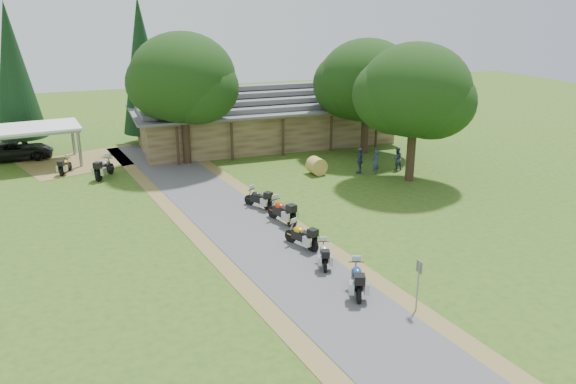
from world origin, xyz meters
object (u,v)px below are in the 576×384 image
object	(u,v)px
motorcycle_row_a	(357,278)
hay_bale	(317,166)
lodge	(265,114)
motorcycle_carport_b	(104,167)
motorcycle_row_b	(324,253)
motorcycle_row_e	(259,198)
carport	(33,146)
car_dark_suv	(16,146)
motorcycle_carport_a	(65,165)
motorcycle_row_c	(301,234)
motorcycle_row_d	(282,210)

from	to	relation	value
motorcycle_row_a	hay_bale	distance (m)	16.63
lodge	motorcycle_carport_b	bearing A→B (deg)	-156.42
lodge	hay_bale	xyz separation A→B (m)	(0.49, -9.90, -1.87)
motorcycle_row_b	hay_bale	world-z (taller)	hay_bale
motorcycle_row_a	motorcycle_row_b	size ratio (longest dim) A/B	1.18
hay_bale	motorcycle_row_e	bearing A→B (deg)	-138.66
carport	motorcycle_carport_b	xyz separation A→B (m)	(4.58, -4.88, -0.68)
lodge	motorcycle_row_e	distance (m)	15.92
car_dark_suv	motorcycle_carport_b	size ratio (longest dim) A/B	2.55
lodge	motorcycle_row_b	size ratio (longest dim) A/B	12.72
motorcycle_carport_a	carport	bearing A→B (deg)	56.25
motorcycle_row_a	motorcycle_row_e	bearing A→B (deg)	25.26
motorcycle_row_a	car_dark_suv	bearing A→B (deg)	49.50
car_dark_suv	motorcycle_row_e	xyz separation A→B (m)	(13.80, -16.24, -0.43)
motorcycle_row_c	motorcycle_row_e	distance (m)	5.90
motorcycle_row_d	motorcycle_row_e	distance (m)	2.64
carport	motorcycle_row_c	size ratio (longest dim) A/B	3.42
motorcycle_row_a	motorcycle_row_b	bearing A→B (deg)	25.72
motorcycle_row_a	motorcycle_row_c	size ratio (longest dim) A/B	1.05
lodge	carport	size ratio (longest dim) A/B	3.28
car_dark_suv	motorcycle_row_e	bearing A→B (deg)	-139.48
motorcycle_row_e	hay_bale	bearing A→B (deg)	-80.81
motorcycle_row_c	motorcycle_row_e	xyz separation A→B (m)	(-0.31, 5.89, -0.03)
carport	motorcycle_carport_a	world-z (taller)	carport
carport	motorcycle_row_e	bearing A→B (deg)	-55.09
lodge	motorcycle_row_d	distance (m)	18.23
carport	motorcycle_row_d	size ratio (longest dim) A/B	3.18
motorcycle_row_a	motorcycle_carport_b	world-z (taller)	motorcycle_carport_b
motorcycle_row_a	motorcycle_row_c	distance (m)	4.98
carport	motorcycle_carport_a	distance (m)	3.67
carport	car_dark_suv	distance (m)	2.56
carport	motorcycle_row_e	distance (m)	18.84
motorcycle_row_e	motorcycle_row_b	bearing A→B (deg)	151.72
motorcycle_row_b	lodge	bearing A→B (deg)	8.02
motorcycle_carport_a	hay_bale	bearing A→B (deg)	-90.48
motorcycle_row_a	motorcycle_carport_b	distance (m)	21.84
car_dark_suv	motorcycle_row_e	size ratio (longest dim) A/B	3.02
motorcycle_row_c	car_dark_suv	bearing A→B (deg)	9.06
lodge	hay_bale	world-z (taller)	lodge
motorcycle_row_a	motorcycle_row_e	xyz separation A→B (m)	(-0.76, 10.85, -0.06)
car_dark_suv	motorcycle_row_c	distance (m)	26.25
motorcycle_row_a	hay_bale	world-z (taller)	motorcycle_row_a
lodge	motorcycle_row_a	distance (m)	26.22
car_dark_suv	motorcycle_row_d	world-z (taller)	car_dark_suv
motorcycle_row_c	hay_bale	distance (m)	12.18
motorcycle_carport_b	motorcycle_carport_a	bearing A→B (deg)	80.92
motorcycle_carport_b	lodge	bearing A→B (deg)	-36.87
car_dark_suv	motorcycle_row_c	size ratio (longest dim) A/B	2.86
lodge	motorcycle_row_c	distance (m)	21.47
motorcycle_row_e	carport	bearing A→B (deg)	9.50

